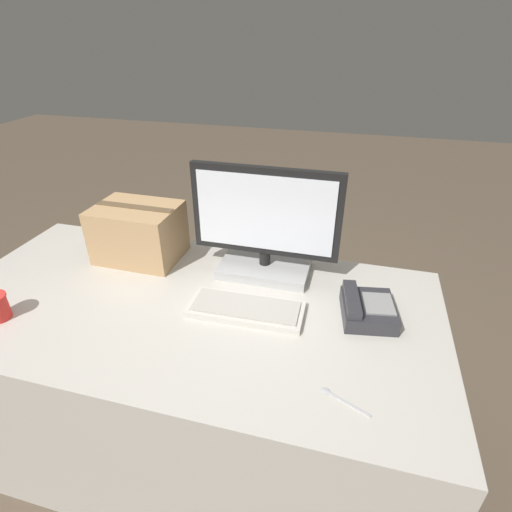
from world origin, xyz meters
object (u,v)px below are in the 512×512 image
keyboard (246,309)px  spoon (339,398)px  desk_phone (366,309)px  monitor (265,231)px  cardboard_box (139,232)px

keyboard → spoon: (0.35, -0.29, -0.01)m
keyboard → desk_phone: bearing=10.3°
monitor → cardboard_box: monitor is taller
keyboard → cardboard_box: size_ratio=1.18×
keyboard → spoon: size_ratio=2.88×
monitor → keyboard: size_ratio=1.41×
cardboard_box → monitor: bearing=1.6°
spoon → cardboard_box: cardboard_box is taller
desk_phone → monitor: bearing=145.9°
monitor → keyboard: bearing=-90.1°
keyboard → spoon: 0.45m
desk_phone → keyboard: bearing=-177.6°
desk_phone → spoon: (-0.06, -0.38, -0.03)m
monitor → spoon: 0.69m
monitor → cardboard_box: 0.55m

